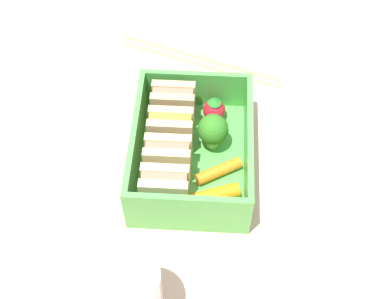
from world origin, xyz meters
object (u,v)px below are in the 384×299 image
(broccoli_floret, at_px, (213,130))
(chopstick_pair, at_px, (201,59))
(carrot_stick_left, at_px, (219,171))
(strawberry_far_left, at_px, (214,110))
(folded_napkin, at_px, (347,190))
(sandwich_center, at_px, (171,130))
(carrot_stick_far_left, at_px, (213,196))
(drinking_glass, at_px, (129,297))
(sandwich_center_left, at_px, (168,158))
(sandwich_left, at_px, (165,188))
(sandwich_center_right, at_px, (173,104))

(broccoli_floret, height_order, chopstick_pair, broccoli_floret)
(carrot_stick_left, bearing_deg, chopstick_pair, 8.57)
(strawberry_far_left, bearing_deg, chopstick_pair, 10.95)
(strawberry_far_left, xyz_separation_m, folded_napkin, (-0.08, -0.14, -0.02))
(sandwich_center, bearing_deg, carrot_stick_far_left, -145.41)
(carrot_stick_far_left, height_order, carrot_stick_left, carrot_stick_far_left)
(drinking_glass, bearing_deg, sandwich_center_left, -7.37)
(broccoli_floret, bearing_deg, drinking_glass, 161.11)
(carrot_stick_far_left, xyz_separation_m, chopstick_pair, (0.21, 0.02, -0.02))
(drinking_glass, bearing_deg, sandwich_left, -9.65)
(strawberry_far_left, bearing_deg, sandwich_center_right, 93.38)
(strawberry_far_left, height_order, folded_napkin, strawberry_far_left)
(sandwich_center_right, relative_size, strawberry_far_left, 1.51)
(sandwich_left, bearing_deg, chopstick_pair, -6.82)
(sandwich_left, height_order, folded_napkin, sandwich_left)
(sandwich_left, bearing_deg, sandwich_center_left, 0.00)
(sandwich_center_left, bearing_deg, folded_napkin, -91.97)
(chopstick_pair, bearing_deg, folded_napkin, -138.49)
(sandwich_center, height_order, carrot_stick_left, sandwich_center)
(sandwich_center_right, bearing_deg, strawberry_far_left, -86.62)
(carrot_stick_far_left, distance_m, carrot_stick_left, 0.03)
(chopstick_pair, relative_size, folded_napkin, 1.66)
(broccoli_floret, height_order, strawberry_far_left, broccoli_floret)
(sandwich_left, bearing_deg, sandwich_center, 0.00)
(folded_napkin, bearing_deg, sandwich_left, 99.02)
(sandwich_center, bearing_deg, chopstick_pair, -10.27)
(sandwich_center_left, xyz_separation_m, broccoli_floret, (0.04, -0.04, 0.00))
(sandwich_center_left, height_order, chopstick_pair, sandwich_center_left)
(sandwich_center_right, xyz_separation_m, strawberry_far_left, (0.00, -0.05, -0.01))
(carrot_stick_left, relative_size, broccoli_floret, 1.15)
(chopstick_pair, bearing_deg, sandwich_left, 173.18)
(carrot_stick_left, xyz_separation_m, folded_napkin, (-0.00, -0.14, -0.02))
(carrot_stick_far_left, xyz_separation_m, folded_napkin, (0.03, -0.14, -0.02))
(carrot_stick_far_left, distance_m, chopstick_pair, 0.21)
(sandwich_left, distance_m, strawberry_far_left, 0.12)
(sandwich_center_right, bearing_deg, carrot_stick_far_left, -155.69)
(carrot_stick_far_left, relative_size, drinking_glass, 0.59)
(drinking_glass, bearing_deg, folded_napkin, -55.09)
(drinking_glass, relative_size, folded_napkin, 0.73)
(sandwich_left, xyz_separation_m, sandwich_center_left, (0.04, 0.00, 0.00))
(sandwich_center, bearing_deg, carrot_stick_left, -125.88)
(sandwich_left, xyz_separation_m, carrot_stick_left, (0.03, -0.05, -0.02))
(sandwich_left, bearing_deg, broccoli_floret, -31.53)
(carrot_stick_left, relative_size, drinking_glass, 0.55)
(sandwich_center, distance_m, carrot_stick_far_left, 0.09)
(sandwich_left, relative_size, chopstick_pair, 0.23)
(carrot_stick_far_left, bearing_deg, strawberry_far_left, 1.24)
(sandwich_left, height_order, broccoli_floret, sandwich_left)
(sandwich_center_right, height_order, folded_napkin, sandwich_center_right)
(sandwich_center_right, bearing_deg, carrot_stick_left, -144.76)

